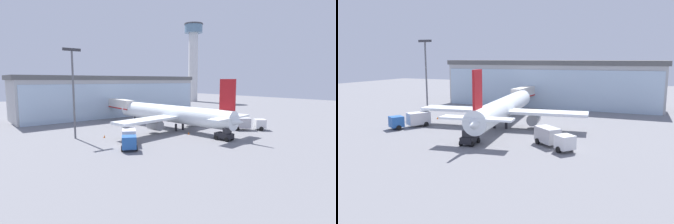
# 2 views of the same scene
# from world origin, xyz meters

# --- Properties ---
(ground) EXTENTS (240.00, 240.00, 0.00)m
(ground) POSITION_xyz_m (0.00, 0.00, 0.00)
(ground) COLOR slate
(terminal_building) EXTENTS (57.13, 15.19, 12.14)m
(terminal_building) POSITION_xyz_m (0.00, 38.10, 6.07)
(terminal_building) COLOR #AEAEAE
(terminal_building) RESTS_ON ground
(jet_bridge) EXTENTS (2.41, 13.95, 5.74)m
(jet_bridge) POSITION_xyz_m (-3.59, 27.44, 4.36)
(jet_bridge) COLOR silver
(jet_bridge) RESTS_ON ground
(control_tower) EXTENTS (9.49, 9.49, 39.33)m
(control_tower) POSITION_xyz_m (57.48, 61.83, 23.79)
(control_tower) COLOR silver
(control_tower) RESTS_ON ground
(apron_light_mast) EXTENTS (3.20, 0.40, 16.63)m
(apron_light_mast) POSITION_xyz_m (-20.99, 11.01, 10.01)
(apron_light_mast) COLOR #59595E
(apron_light_mast) RESTS_ON ground
(airplane) EXTENTS (31.34, 35.28, 11.09)m
(airplane) POSITION_xyz_m (-0.74, 6.85, 3.42)
(airplane) COLOR white
(airplane) RESTS_ON ground
(catering_truck) EXTENTS (5.49, 7.44, 2.65)m
(catering_truck) POSITION_xyz_m (-16.06, -0.53, 1.47)
(catering_truck) COLOR #2659A5
(catering_truck) RESTS_ON ground
(fuel_truck) EXTENTS (7.02, 6.35, 2.65)m
(fuel_truck) POSITION_xyz_m (11.69, -3.71, 1.47)
(fuel_truck) COLOR silver
(fuel_truck) RESTS_ON ground
(baggage_cart) EXTENTS (3.16, 2.40, 1.50)m
(baggage_cart) POSITION_xyz_m (8.66, 3.34, 0.50)
(baggage_cart) COLOR #9E998C
(baggage_cart) RESTS_ON ground
(pushback_tug) EXTENTS (2.42, 3.35, 2.30)m
(pushback_tug) POSITION_xyz_m (-0.05, -7.25, 0.97)
(pushback_tug) COLOR black
(pushback_tug) RESTS_ON ground
(safety_cone_nose) EXTENTS (0.36, 0.36, 0.55)m
(safety_cone_nose) POSITION_xyz_m (-1.74, 0.53, 0.28)
(safety_cone_nose) COLOR orange
(safety_cone_nose) RESTS_ON ground
(safety_cone_wingtip) EXTENTS (0.36, 0.36, 0.55)m
(safety_cone_wingtip) POSITION_xyz_m (-16.44, 8.21, 0.28)
(safety_cone_wingtip) COLOR orange
(safety_cone_wingtip) RESTS_ON ground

